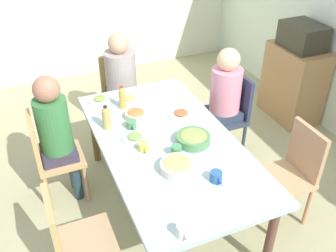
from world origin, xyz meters
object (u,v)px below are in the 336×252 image
object	(u,v)px
bowl_1	(193,138)
side_cabinet	(293,83)
plate_3	(181,114)
chair_2	(50,154)
person_4	(224,94)
dining_table	(168,148)
chair_1	(293,170)
plate_1	(130,99)
bottle_0	(106,118)
person_2	(56,130)
cup_0	(183,231)
chair_3	(73,239)
bowl_0	(178,166)
bowl_2	(136,114)
chair_0	(120,90)
cup_1	(176,151)
plate_0	(135,137)
bottle_1	(122,98)
cup_3	(143,147)
chair_4	(230,111)
person_0	(121,75)
microwave	(303,36)
cup_2	(216,177)
cup_4	(131,124)
plate_2	(100,99)

from	to	relation	value
bowl_1	side_cabinet	bearing A→B (deg)	117.40
plate_3	chair_2	bearing A→B (deg)	-98.76
person_4	dining_table	bearing A→B (deg)	-58.56
chair_1	plate_1	bearing A→B (deg)	-141.90
bottle_0	side_cabinet	world-z (taller)	bottle_0
person_2	cup_0	world-z (taller)	person_2
chair_3	bowl_0	xyz separation A→B (m)	(-0.14, 0.83, 0.26)
person_2	cup_0	xyz separation A→B (m)	(1.44, 0.52, 0.03)
bowl_2	bottle_0	world-z (taller)	bottle_0
chair_0	cup_0	size ratio (longest dim) A/B	8.20
person_4	cup_1	size ratio (longest dim) A/B	10.21
plate_0	bottle_1	xyz separation A→B (m)	(-0.50, 0.05, 0.10)
plate_1	cup_3	bearing A→B (deg)	-10.46
chair_4	plate_1	size ratio (longest dim) A/B	4.19
bowl_0	bowl_1	xyz separation A→B (m)	(-0.27, 0.26, -0.00)
chair_1	bottle_0	xyz separation A→B (m)	(-0.88, -1.32, 0.32)
person_0	bowl_2	world-z (taller)	person_0
plate_0	bottle_0	xyz separation A→B (m)	(-0.24, -0.17, 0.09)
cup_1	microwave	distance (m)	2.28
bowl_0	chair_4	bearing A→B (deg)	131.23
chair_0	microwave	world-z (taller)	microwave
bottle_0	microwave	size ratio (longest dim) A/B	0.47
dining_table	bowl_1	bearing A→B (deg)	61.52
cup_1	cup_3	xyz separation A→B (m)	(-0.16, -0.21, -0.01)
bottle_1	side_cabinet	size ratio (longest dim) A/B	0.26
bottle_0	cup_2	bearing A→B (deg)	29.32
cup_1	chair_2	bearing A→B (deg)	-128.01
cup_4	bottle_1	xyz separation A→B (m)	(-0.34, 0.03, 0.07)
plate_0	bottle_1	world-z (taller)	bottle_1
plate_2	bowl_1	xyz separation A→B (m)	(0.96, 0.52, 0.03)
chair_2	plate_0	size ratio (longest dim) A/B	4.05
plate_0	cup_2	size ratio (longest dim) A/B	1.80
plate_3	chair_0	bearing A→B (deg)	-166.05
cup_2	side_cabinet	bearing A→B (deg)	127.24
dining_table	bowl_0	distance (m)	0.39
cup_3	microwave	world-z (taller)	microwave
bottle_1	microwave	xyz separation A→B (m)	(-0.20, 2.18, 0.20)
chair_0	cup_2	size ratio (longest dim) A/B	7.29
chair_1	bowl_0	size ratio (longest dim) A/B	3.45
person_0	cup_2	world-z (taller)	person_0
cup_4	bottle_1	size ratio (longest dim) A/B	0.52
plate_0	bottle_0	bearing A→B (deg)	-144.58
cup_1	bottle_0	world-z (taller)	bottle_0
chair_0	cup_0	bearing A→B (deg)	-7.38
cup_1	bowl_2	bearing A→B (deg)	-169.71
person_4	bottle_1	world-z (taller)	person_4
dining_table	chair_2	distance (m)	1.05
plate_0	bowl_0	distance (m)	0.53
chair_4	cup_1	xyz separation A→B (m)	(0.70, -0.93, 0.26)
chair_4	plate_2	distance (m)	1.33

